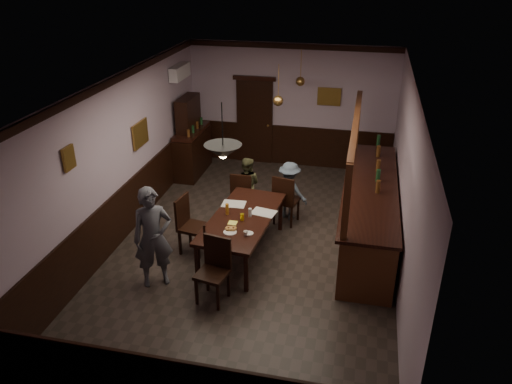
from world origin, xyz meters
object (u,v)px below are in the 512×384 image
(coffee_cup, at_px, (246,233))
(pendant_brass_mid, at_px, (278,101))
(person_seated_left, at_px, (247,185))
(chair_far_left, at_px, (242,193))
(pendant_brass_far, at_px, (300,82))
(sideboard, at_px, (191,143))
(bar_counter, at_px, (369,210))
(person_standing, at_px, (153,238))
(chair_side, at_px, (189,222))
(soda_can, at_px, (242,217))
(person_seated_right, at_px, (289,191))
(chair_near, at_px, (215,266))
(pendant_iron, at_px, (223,152))
(dining_table, at_px, (242,220))
(chair_far_right, at_px, (285,198))

(coffee_cup, distance_m, pendant_brass_mid, 2.93)
(person_seated_left, bearing_deg, chair_far_left, 85.33)
(person_seated_left, height_order, pendant_brass_far, pendant_brass_far)
(sideboard, distance_m, bar_counter, 4.75)
(person_standing, bearing_deg, coffee_cup, -9.90)
(chair_side, bearing_deg, soda_can, -81.64)
(person_seated_right, distance_m, sideboard, 3.16)
(person_standing, relative_size, soda_can, 14.17)
(soda_can, distance_m, bar_counter, 2.42)
(bar_counter, bearing_deg, coffee_cup, -139.72)
(chair_far_left, height_order, chair_near, chair_near)
(chair_near, height_order, sideboard, sideboard)
(chair_near, bearing_deg, pendant_iron, 95.85)
(chair_far_left, bearing_deg, chair_side, 67.05)
(chair_near, relative_size, soda_can, 8.70)
(person_seated_right, height_order, pendant_iron, pendant_iron)
(pendant_brass_mid, distance_m, pendant_brass_far, 1.64)
(person_seated_right, bearing_deg, person_standing, 77.13)
(chair_side, distance_m, bar_counter, 3.30)
(soda_can, xyz_separation_m, bar_counter, (2.12, 1.15, -0.22))
(person_standing, bearing_deg, bar_counter, 2.14)
(chair_side, bearing_deg, person_seated_left, -11.61)
(chair_side, distance_m, sideboard, 3.52)
(person_standing, bearing_deg, chair_side, 47.48)
(dining_table, xyz_separation_m, person_standing, (-1.16, -1.15, 0.17))
(chair_far_left, xyz_separation_m, pendant_brass_mid, (0.58, 0.60, 1.76))
(soda_can, bearing_deg, person_seated_right, 71.00)
(chair_far_right, relative_size, bar_counter, 0.25)
(soda_can, relative_size, bar_counter, 0.03)
(chair_far_left, bearing_deg, pendant_iron, 97.78)
(person_seated_left, height_order, soda_can, person_seated_left)
(dining_table, height_order, person_seated_right, person_seated_right)
(chair_far_left, xyz_separation_m, soda_can, (0.36, -1.43, 0.27))
(bar_counter, xyz_separation_m, pendant_iron, (-2.22, -1.82, 1.67))
(dining_table, height_order, bar_counter, bar_counter)
(person_seated_right, height_order, pendant_brass_mid, pendant_brass_mid)
(chair_far_right, bearing_deg, pendant_brass_far, -75.08)
(pendant_iron, distance_m, pendant_brass_mid, 2.72)
(chair_far_left, xyz_separation_m, chair_side, (-0.62, -1.41, 0.04))
(chair_far_left, relative_size, chair_far_right, 0.95)
(soda_can, height_order, sideboard, sideboard)
(person_seated_right, xyz_separation_m, soda_can, (-0.56, -1.63, 0.21))
(chair_side, relative_size, sideboard, 0.56)
(person_standing, xyz_separation_m, sideboard, (-0.90, 4.38, -0.10))
(chair_far_left, relative_size, pendant_iron, 1.16)
(chair_far_left, distance_m, bar_counter, 2.49)
(person_seated_left, xyz_separation_m, coffee_cup, (0.52, -2.20, 0.20))
(chair_near, distance_m, bar_counter, 3.25)
(coffee_cup, xyz_separation_m, sideboard, (-2.27, 3.84, -0.05))
(chair_side, distance_m, pendant_brass_mid, 2.91)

